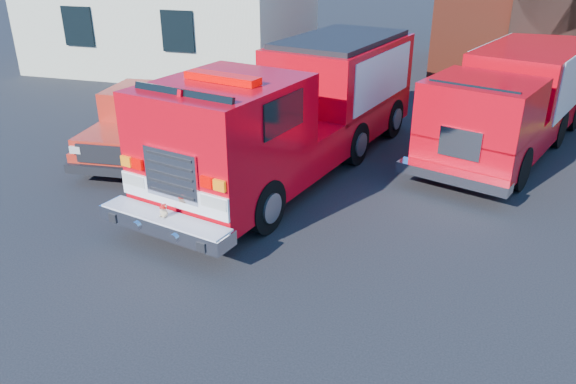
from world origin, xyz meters
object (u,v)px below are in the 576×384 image
(pickup_truck, at_px, (151,120))
(secondary_truck, at_px, (514,98))
(side_building, at_px, (178,9))
(fire_engine, at_px, (297,109))

(pickup_truck, distance_m, secondary_truck, 9.15)
(side_building, relative_size, pickup_truck, 1.95)
(fire_engine, height_order, pickup_truck, fire_engine)
(fire_engine, xyz_separation_m, secondary_truck, (4.84, 2.90, -0.11))
(side_building, height_order, fire_engine, side_building)
(side_building, bearing_deg, fire_engine, -51.62)
(fire_engine, bearing_deg, pickup_truck, 177.27)
(side_building, relative_size, fire_engine, 1.09)
(fire_engine, distance_m, pickup_truck, 3.94)
(fire_engine, distance_m, secondary_truck, 5.65)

